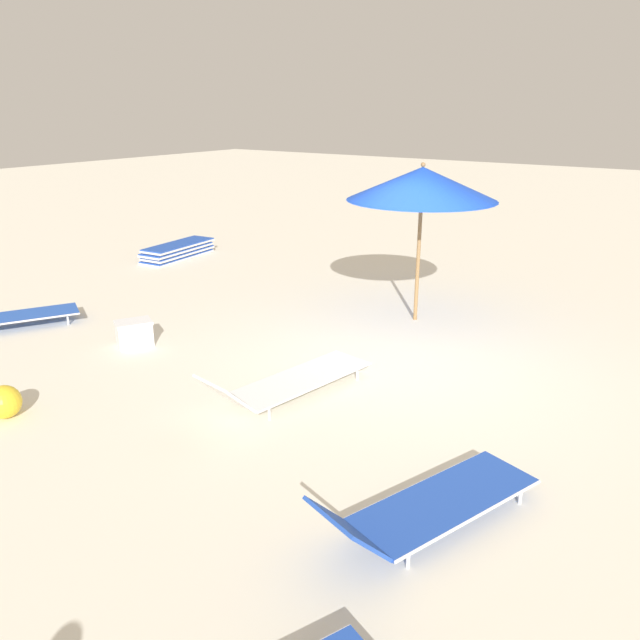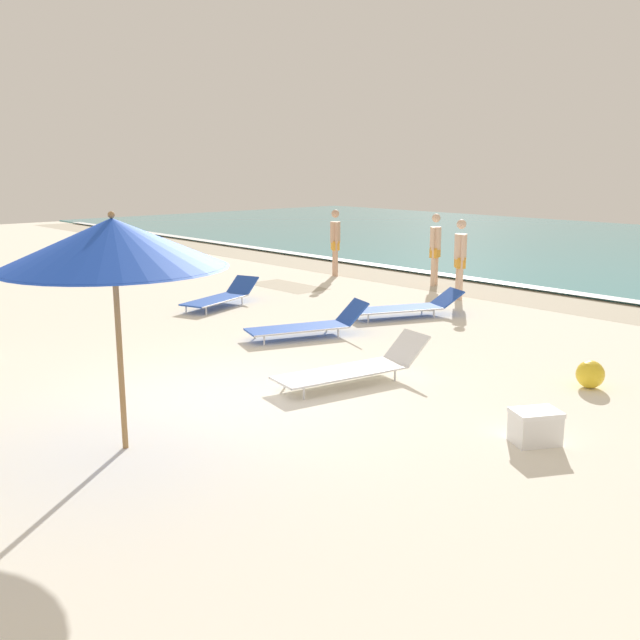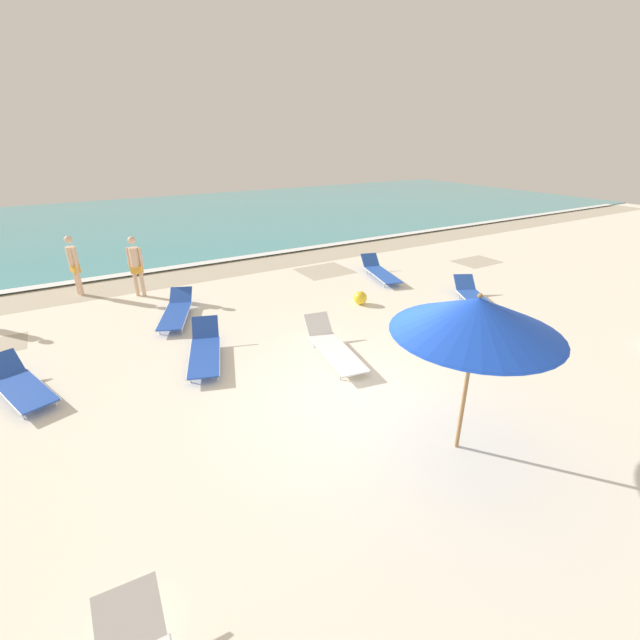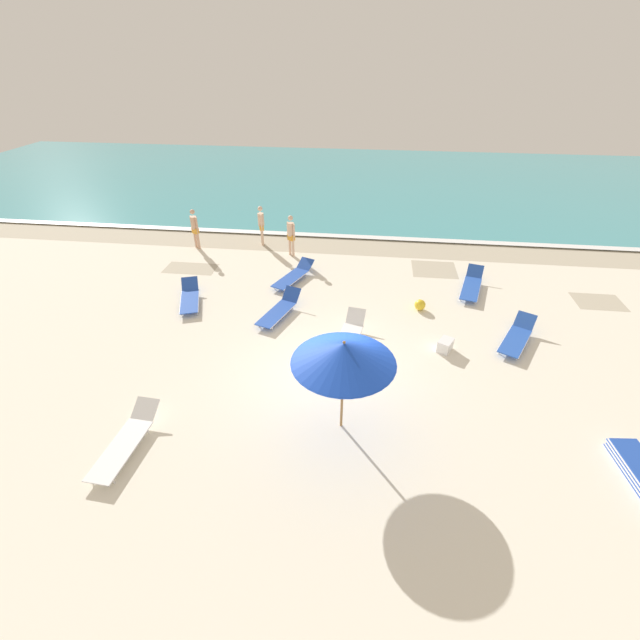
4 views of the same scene
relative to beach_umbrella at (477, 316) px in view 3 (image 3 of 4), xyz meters
The scene contains 13 objects.
ground_plane 2.83m from the beach_umbrella, 107.90° to the left, with size 60.00×60.00×0.16m.
ocean_water 21.78m from the beach_umbrella, 91.40° to the left, with size 60.00×20.04×0.07m.
beach_umbrella is the anchor object (origin of this frame).
sun_lounger_beside_umbrella 5.65m from the beach_umbrella, 117.46° to the left, with size 1.26×2.21×0.57m.
sun_lounger_near_water_left 8.63m from the beach_umbrella, 59.63° to the left, with size 1.21×2.38×0.55m.
sun_lounger_near_water_right 3.96m from the beach_umbrella, 90.61° to the left, with size 0.99×2.36×0.57m.
sun_lounger_mid_beach_solo 7.94m from the beach_umbrella, 138.25° to the left, with size 1.25×2.14×0.51m.
sun_lounger_mid_beach_pair_a 7.87m from the beach_umbrella, 108.44° to the left, with size 1.43×2.31×0.49m.
sun_lounger_mid_beach_pair_b 6.74m from the beach_umbrella, 38.58° to the left, with size 1.53×2.14×0.54m.
beachgoer_wading_adult 11.47m from the beach_umbrella, 112.74° to the left, with size 0.27×0.43×1.76m.
beachgoer_shoreline_child 10.01m from the beach_umbrella, 106.90° to the left, with size 0.38×0.32×1.76m.
beach_ball 6.37m from the beach_umbrella, 68.13° to the left, with size 0.38×0.38×0.38m.
cooler_box 4.80m from the beach_umbrella, 49.78° to the left, with size 0.55×0.61×0.37m.
Camera 3 is at (-3.95, -5.04, 4.38)m, focal length 24.00 mm.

